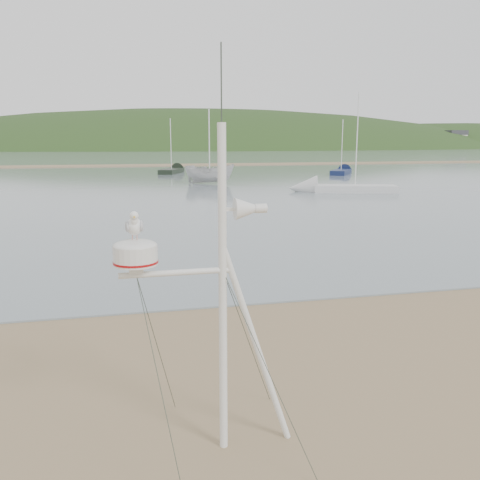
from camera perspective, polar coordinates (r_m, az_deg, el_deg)
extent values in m
plane|color=#7C6648|center=(7.81, -12.77, -17.84)|extent=(560.00, 560.00, 0.00)
cube|color=slate|center=(138.90, -13.32, 9.33)|extent=(560.00, 256.00, 0.04)
cube|color=#7C6648|center=(76.94, -13.29, 8.13)|extent=(560.00, 7.00, 0.07)
ellipsoid|color=#1E3415|center=(246.47, -3.73, 5.14)|extent=(400.00, 180.00, 80.00)
ellipsoid|color=#1E3415|center=(302.04, 23.66, 6.60)|extent=(300.00, 135.00, 56.00)
cube|color=white|center=(206.04, -23.60, 10.32)|extent=(8.40, 6.30, 8.00)
cube|color=white|center=(203.10, -16.25, 10.80)|extent=(8.40, 6.30, 8.00)
cube|color=white|center=(203.48, -8.79, 11.11)|extent=(8.40, 6.30, 8.00)
cube|color=white|center=(207.14, -1.46, 11.23)|extent=(8.40, 6.30, 8.00)
cube|color=white|center=(213.92, 5.51, 11.18)|extent=(8.40, 6.30, 8.00)
cube|color=white|center=(223.54, 11.96, 10.99)|extent=(8.40, 6.30, 8.00)
cube|color=white|center=(235.64, 17.80, 10.70)|extent=(8.40, 6.30, 8.00)
cube|color=white|center=(249.88, 23.02, 10.35)|extent=(8.40, 6.30, 8.00)
cylinder|color=silver|center=(6.00, -1.95, -6.12)|extent=(0.10, 0.10, 3.94)
cylinder|color=silver|center=(6.32, 1.90, -11.85)|extent=(0.91, 0.08, 2.59)
cylinder|color=silver|center=(5.84, -7.21, -3.66)|extent=(1.28, 0.07, 0.07)
cylinder|color=#2D382D|center=(5.75, -2.11, 17.00)|extent=(0.02, 0.02, 0.89)
cube|color=silver|center=(5.79, -11.60, -3.17)|extent=(0.16, 0.16, 0.09)
cylinder|color=silver|center=(5.76, -11.66, -1.69)|extent=(0.49, 0.49, 0.22)
cylinder|color=#9F0B0D|center=(5.78, -11.63, -2.41)|extent=(0.50, 0.50, 0.02)
ellipsoid|color=silver|center=(5.74, -11.70, -0.64)|extent=(0.49, 0.49, 0.14)
cone|color=silver|center=(5.84, 0.65, 3.53)|extent=(0.26, 0.26, 0.26)
cylinder|color=silver|center=(5.88, 2.33, 3.58)|extent=(0.14, 0.11, 0.11)
cube|color=silver|center=(5.80, -1.06, 3.48)|extent=(0.20, 0.04, 0.04)
cylinder|color=tan|center=(5.72, -11.99, 0.37)|extent=(0.01, 0.01, 0.07)
cylinder|color=tan|center=(5.72, -11.49, 0.39)|extent=(0.01, 0.01, 0.07)
ellipsoid|color=white|center=(5.70, -11.79, 1.50)|extent=(0.17, 0.27, 0.20)
ellipsoid|color=#ACADB4|center=(5.68, -12.53, 1.50)|extent=(0.05, 0.21, 0.13)
ellipsoid|color=#ACADB4|center=(5.69, -11.04, 1.57)|extent=(0.05, 0.21, 0.13)
cone|color=white|center=(5.84, -11.81, 1.53)|extent=(0.09, 0.08, 0.09)
ellipsoid|color=white|center=(5.59, -11.79, 2.18)|extent=(0.08, 0.08, 0.12)
sphere|color=white|center=(5.55, -11.81, 2.70)|extent=(0.09, 0.09, 0.09)
cone|color=gold|center=(5.51, -11.79, 2.57)|extent=(0.02, 0.05, 0.02)
imported|color=silver|center=(44.39, -3.45, 9.18)|extent=(2.20, 2.18, 4.38)
cube|color=#131E44|center=(57.40, 11.27, 7.49)|extent=(4.05, 4.95, 0.50)
cone|color=#131E44|center=(60.49, 11.79, 7.65)|extent=(2.26, 2.30, 1.57)
cylinder|color=silver|center=(57.30, 11.39, 10.44)|extent=(0.08, 0.08, 5.40)
cube|color=black|center=(58.69, -7.70, 7.68)|extent=(3.43, 5.33, 0.50)
cone|color=black|center=(61.81, -6.83, 7.88)|extent=(2.18, 2.26, 1.63)
cylinder|color=silver|center=(58.59, -7.77, 10.66)|extent=(0.08, 0.08, 5.60)
cube|color=silver|center=(37.94, 12.77, 5.66)|extent=(6.20, 3.56, 0.50)
cone|color=silver|center=(37.57, 7.03, 5.79)|extent=(2.54, 2.42, 1.89)
cylinder|color=silver|center=(37.78, 13.00, 10.94)|extent=(0.08, 0.08, 6.50)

